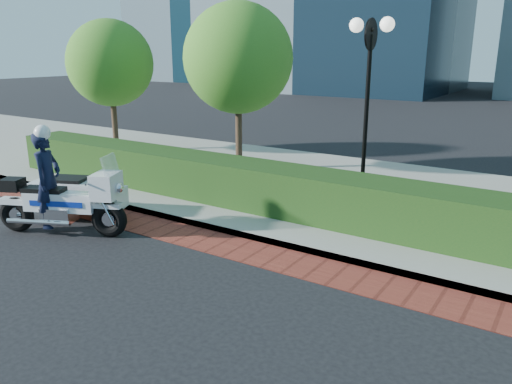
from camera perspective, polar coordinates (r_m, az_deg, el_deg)
The scene contains 8 objects.
ground at distance 8.56m, azimuth -8.01°, elevation -9.64°, with size 120.00×120.00×0.00m, color black.
brick_strip at distance 9.63m, azimuth -2.10°, elevation -6.47°, with size 60.00×1.00×0.01m, color maroon.
sidewalk at distance 13.32m, azimuth 9.18°, elevation 0.06°, with size 60.00×8.00×0.15m, color gray.
hedge_main at distance 11.10m, azimuth 4.16°, elevation 0.08°, with size 18.00×1.20×1.00m, color black.
lamppost at distance 11.73m, azimuth 12.69°, elevation 12.07°, with size 1.02×0.70×4.21m.
tree_a at distance 18.74m, azimuth -16.33°, elevation 13.94°, with size 3.00×3.00×4.58m.
tree_b at distance 15.01m, azimuth -2.06°, elevation 15.01°, with size 3.20×3.20×4.89m.
police_motorcycle at distance 11.27m, azimuth -20.99°, elevation -0.05°, with size 2.89×2.19×2.26m.
Camera 1 is at (5.19, -5.73, 3.67)m, focal length 35.00 mm.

